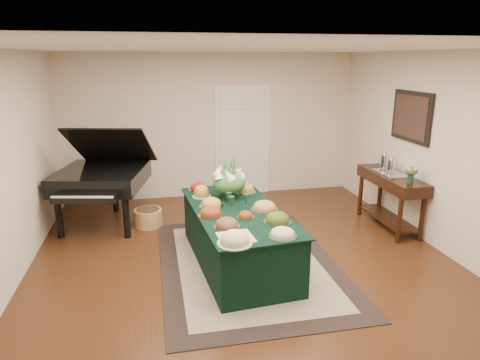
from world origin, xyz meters
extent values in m
plane|color=black|center=(0.00, 0.00, 0.00)|extent=(6.00, 6.00, 0.00)
cube|color=black|center=(0.04, -0.04, 0.01)|extent=(2.26, 3.16, 0.01)
cube|color=#C2B292|center=(0.04, -0.04, 0.01)|extent=(1.80, 2.71, 0.01)
cube|color=white|center=(0.60, 2.98, 1.05)|extent=(1.05, 0.04, 2.10)
cube|color=silver|center=(0.60, 2.96, 1.00)|extent=(0.90, 0.06, 2.00)
cube|color=black|center=(-0.09, 0.02, 0.36)|extent=(1.20, 2.27, 0.73)
cube|color=black|center=(-0.09, 0.02, 0.73)|extent=(1.26, 2.33, 0.02)
cylinder|color=silver|center=(0.12, 1.06, 0.75)|extent=(0.27, 0.27, 0.01)
ellipsoid|color=maroon|center=(0.12, 1.06, 0.79)|extent=(0.22, 0.22, 0.07)
cylinder|color=silver|center=(-0.40, 0.20, 0.75)|extent=(0.32, 0.32, 0.01)
ellipsoid|color=#BA9136|center=(-0.40, 0.20, 0.79)|extent=(0.26, 0.26, 0.08)
cylinder|color=silver|center=(0.17, 0.70, 0.75)|extent=(0.29, 0.29, 0.01)
ellipsoid|color=#BA9136|center=(0.17, 0.70, 0.80)|extent=(0.24, 0.24, 0.10)
cylinder|color=silver|center=(0.28, -0.50, 0.75)|extent=(0.33, 0.33, 0.01)
ellipsoid|color=#485616|center=(0.28, -0.50, 0.80)|extent=(0.27, 0.27, 0.09)
cylinder|color=silver|center=(-0.45, -0.13, 0.75)|extent=(0.32, 0.32, 0.01)
ellipsoid|color=brown|center=(-0.45, -0.13, 0.79)|extent=(0.26, 0.26, 0.08)
cylinder|color=#B3BDB3|center=(-0.32, -0.99, 0.75)|extent=(0.37, 0.37, 0.01)
ellipsoid|color=beige|center=(-0.32, -0.99, 0.80)|extent=(0.30, 0.30, 0.10)
cylinder|color=#B3BDB3|center=(-0.47, 0.63, 0.75)|extent=(0.26, 0.26, 0.01)
ellipsoid|color=#BA9136|center=(-0.47, 0.63, 0.81)|extent=(0.21, 0.21, 0.12)
cylinder|color=silver|center=(-0.05, -0.29, 0.75)|extent=(0.21, 0.21, 0.01)
ellipsoid|color=brown|center=(-0.05, -0.29, 0.78)|extent=(0.17, 0.17, 0.06)
cylinder|color=silver|center=(-0.49, 0.94, 0.75)|extent=(0.27, 0.27, 0.01)
ellipsoid|color=maroon|center=(-0.49, 0.94, 0.79)|extent=(0.22, 0.22, 0.08)
cylinder|color=silver|center=(0.24, -0.06, 0.75)|extent=(0.35, 0.35, 0.01)
ellipsoid|color=#C98448|center=(0.24, -0.06, 0.79)|extent=(0.29, 0.29, 0.08)
cylinder|color=silver|center=(-0.32, -0.53, 0.75)|extent=(0.31, 0.31, 0.01)
ellipsoid|color=brown|center=(-0.32, -0.53, 0.79)|extent=(0.25, 0.25, 0.08)
cylinder|color=silver|center=(0.22, -0.91, 0.75)|extent=(0.32, 0.32, 0.01)
ellipsoid|color=beige|center=(0.22, -0.91, 0.79)|extent=(0.26, 0.26, 0.07)
cube|color=tan|center=(-0.29, -0.86, 0.75)|extent=(0.40, 0.40, 0.02)
ellipsoid|color=beige|center=(-0.35, -0.82, 0.80)|extent=(0.14, 0.14, 0.08)
ellipsoid|color=beige|center=(-0.21, -0.79, 0.79)|extent=(0.12, 0.12, 0.07)
cube|color=orange|center=(-0.23, -0.93, 0.79)|extent=(0.11, 0.10, 0.05)
cylinder|color=#153520|center=(-0.11, 0.51, 0.83)|extent=(0.17, 0.17, 0.17)
ellipsoid|color=#326126|center=(-0.11, 0.51, 0.95)|extent=(0.44, 0.44, 0.29)
cylinder|color=black|center=(-2.52, 1.38, 0.32)|extent=(0.10, 0.10, 0.64)
cylinder|color=black|center=(-1.54, 1.17, 0.32)|extent=(0.10, 0.10, 0.64)
cylinder|color=black|center=(-1.79, 2.39, 0.32)|extent=(0.10, 0.10, 0.64)
cube|color=black|center=(-1.92, 1.81, 0.78)|extent=(1.54, 1.61, 0.27)
cube|color=black|center=(-2.08, 1.05, 0.69)|extent=(0.94, 0.41, 0.10)
cube|color=black|center=(-1.74, 1.93, 1.26)|extent=(1.41, 1.23, 0.71)
cylinder|color=#A16C41|center=(-1.23, 1.57, 0.14)|extent=(0.44, 0.44, 0.28)
cylinder|color=black|center=(2.31, 0.17, 0.34)|extent=(0.07, 0.07, 0.69)
cylinder|color=black|center=(2.68, 0.17, 0.34)|extent=(0.07, 0.07, 0.69)
cylinder|color=black|center=(2.31, 1.37, 0.34)|extent=(0.07, 0.07, 0.69)
cylinder|color=black|center=(2.68, 1.37, 0.34)|extent=(0.07, 0.07, 0.69)
cube|color=black|center=(2.50, 0.77, 0.78)|extent=(0.45, 1.42, 0.18)
cube|color=black|center=(2.50, 0.77, 0.15)|extent=(0.38, 1.25, 0.03)
cube|color=silver|center=(2.50, 0.81, 0.87)|extent=(0.34, 0.58, 0.02)
cylinder|color=#153520|center=(2.50, 0.29, 0.93)|extent=(0.09, 0.09, 0.13)
ellipsoid|color=pink|center=(2.50, 0.29, 1.05)|extent=(0.20, 0.20, 0.13)
cube|color=black|center=(2.72, 0.77, 1.75)|extent=(0.04, 0.95, 0.75)
cube|color=#51151B|center=(2.69, 0.77, 1.75)|extent=(0.01, 0.82, 0.62)
camera|label=1|loc=(-1.09, -4.99, 2.59)|focal=32.00mm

